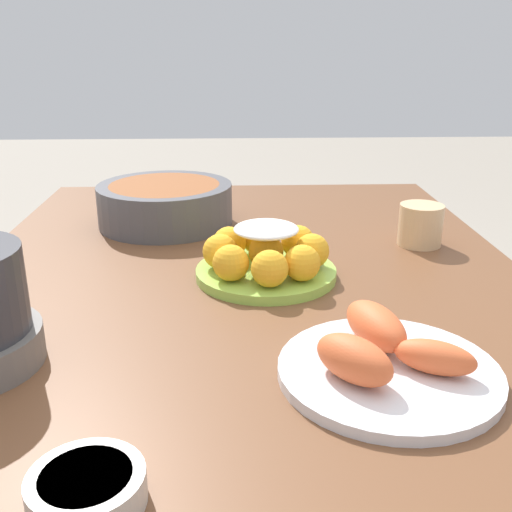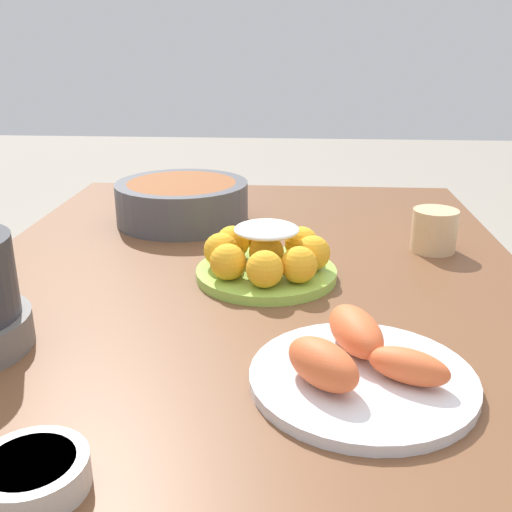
{
  "view_description": "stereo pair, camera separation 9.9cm",
  "coord_description": "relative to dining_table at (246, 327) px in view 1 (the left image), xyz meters",
  "views": [
    {
      "loc": [
        -0.92,
        0.02,
        1.1
      ],
      "look_at": [
        0.01,
        -0.02,
        0.76
      ],
      "focal_mm": 42.0,
      "sensor_mm": 36.0,
      "label": 1
    },
    {
      "loc": [
        -0.92,
        -0.08,
        1.1
      ],
      "look_at": [
        0.01,
        -0.02,
        0.76
      ],
      "focal_mm": 42.0,
      "sensor_mm": 36.0,
      "label": 2
    }
  ],
  "objects": [
    {
      "name": "dining_table",
      "position": [
        0.0,
        0.0,
        0.0
      ],
      "size": [
        1.35,
        0.97,
        0.72
      ],
      "color": "brown",
      "rests_on": "ground_plane"
    },
    {
      "name": "sauce_bowl",
      "position": [
        -0.5,
        0.15,
        0.1
      ],
      "size": [
        0.1,
        0.1,
        0.03
      ],
      "color": "beige",
      "rests_on": "dining_table"
    },
    {
      "name": "cup_near",
      "position": [
        0.17,
        -0.34,
        0.13
      ],
      "size": [
        0.08,
        0.08,
        0.08
      ],
      "color": "#DBB27F",
      "rests_on": "dining_table"
    },
    {
      "name": "serving_bowl",
      "position": [
        0.32,
        0.16,
        0.13
      ],
      "size": [
        0.28,
        0.28,
        0.09
      ],
      "color": "#4C4C51",
      "rests_on": "dining_table"
    },
    {
      "name": "seafood_platter",
      "position": [
        -0.3,
        -0.16,
        0.11
      ],
      "size": [
        0.26,
        0.26,
        0.07
      ],
      "color": "silver",
      "rests_on": "dining_table"
    },
    {
      "name": "cake_plate",
      "position": [
        0.01,
        -0.03,
        0.12
      ],
      "size": [
        0.24,
        0.24,
        0.09
      ],
      "color": "#99CC4C",
      "rests_on": "dining_table"
    }
  ]
}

